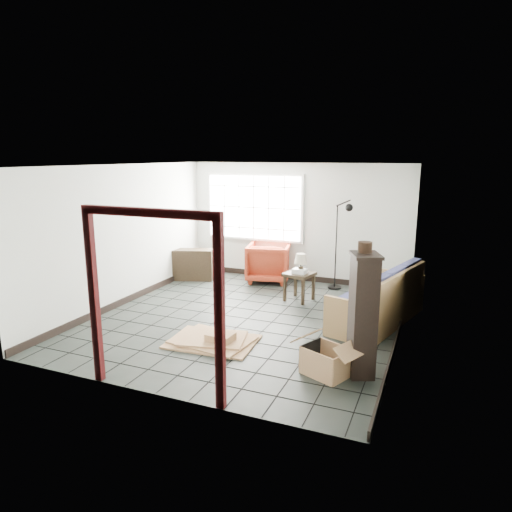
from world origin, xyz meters
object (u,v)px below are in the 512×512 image
at_px(side_table, 299,278).
at_px(tall_shelf, 363,315).
at_px(futon_sofa, 381,303).
at_px(armchair, 269,261).

height_order(side_table, tall_shelf, tall_shelf).
relative_size(side_table, tall_shelf, 0.38).
xyz_separation_m(futon_sofa, side_table, (-1.63, 0.65, 0.11)).
bearing_deg(futon_sofa, tall_shelf, -74.34).
xyz_separation_m(futon_sofa, armchair, (-2.67, 1.73, 0.12)).
relative_size(futon_sofa, armchair, 2.48).
bearing_deg(armchair, tall_shelf, 113.47).
bearing_deg(futon_sofa, side_table, 173.85).
bearing_deg(side_table, futon_sofa, -21.70).
distance_m(armchair, side_table, 1.50).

